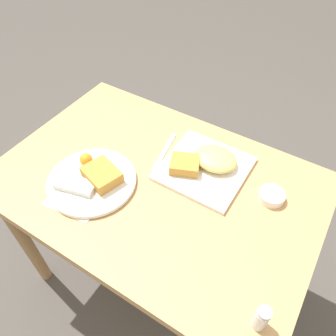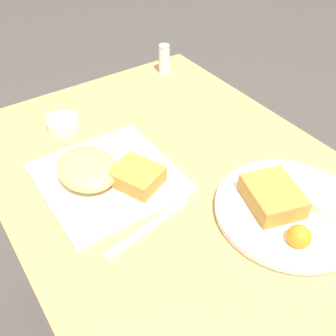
{
  "view_description": "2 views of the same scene",
  "coord_description": "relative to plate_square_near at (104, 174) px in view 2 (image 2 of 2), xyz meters",
  "views": [
    {
      "loc": [
        -0.4,
        0.57,
        1.54
      ],
      "look_at": [
        -0.03,
        -0.03,
        0.76
      ],
      "focal_mm": 35.0,
      "sensor_mm": 36.0,
      "label": 1
    },
    {
      "loc": [
        0.47,
        -0.37,
        1.29
      ],
      "look_at": [
        -0.03,
        -0.03,
        0.76
      ],
      "focal_mm": 42.0,
      "sensor_mm": 36.0,
      "label": 2
    }
  ],
  "objects": [
    {
      "name": "dining_table",
      "position": [
        0.11,
        0.14,
        -0.11
      ],
      "size": [
        1.06,
        0.72,
        0.71
      ],
      "color": "tan",
      "rests_on": "ground_plane"
    },
    {
      "name": "menu_card",
      "position": [
        0.3,
        0.27,
        -0.02
      ],
      "size": [
        0.2,
        0.27,
        0.0
      ],
      "rotation": [
        0.0,
        0.0,
        0.13
      ],
      "color": "beige",
      "rests_on": "dining_table"
    },
    {
      "name": "plate_square_near",
      "position": [
        0.0,
        0.0,
        0.0
      ],
      "size": [
        0.27,
        0.27,
        0.06
      ],
      "color": "white",
      "rests_on": "dining_table"
    },
    {
      "name": "plate_oval_far",
      "position": [
        0.28,
        0.25,
        -0.0
      ],
      "size": [
        0.29,
        0.29,
        0.05
      ],
      "color": "white",
      "rests_on": "menu_card"
    },
    {
      "name": "sauce_ramekin",
      "position": [
        -0.24,
        0.01,
        -0.01
      ],
      "size": [
        0.08,
        0.08,
        0.03
      ],
      "color": "white",
      "rests_on": "dining_table"
    },
    {
      "name": "salt_shaker",
      "position": [
        -0.34,
        0.38,
        0.02
      ],
      "size": [
        0.03,
        0.03,
        0.09
      ],
      "color": "white",
      "rests_on": "dining_table"
    },
    {
      "name": "butter_knife",
      "position": [
        0.16,
        0.01,
        -0.02
      ],
      "size": [
        0.05,
        0.2,
        0.0
      ],
      "rotation": [
        0.0,
        0.0,
        1.74
      ],
      "color": "silver",
      "rests_on": "dining_table"
    }
  ]
}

